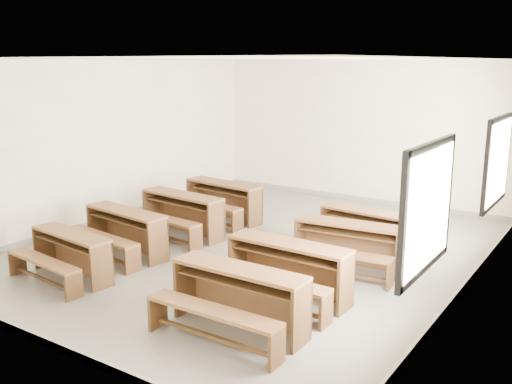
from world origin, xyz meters
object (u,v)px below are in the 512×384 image
Objects in this scene: desk_set_0 at (69,252)px; desk_set_3 at (222,198)px; desk_set_4 at (237,295)px; desk_set_1 at (124,229)px; desk_set_7 at (362,227)px; desk_set_2 at (180,212)px; desk_set_5 at (287,266)px; desk_set_6 at (347,243)px.

desk_set_3 is (-0.06, 3.83, 0.05)m from desk_set_0.
desk_set_1 is at bearing 158.74° from desk_set_4.
desk_set_4 reaches higher than desk_set_1.
desk_set_1 is 2.61m from desk_set_3.
desk_set_2 is at bearing -155.78° from desk_set_7.
desk_set_5 reaches higher than desk_set_6.
desk_set_5 is at bearing 89.30° from desk_set_4.
desk_set_4 is at bearing -45.02° from desk_set_3.
desk_set_5 is at bearing -34.85° from desk_set_3.
desk_set_5 reaches higher than desk_set_7.
desk_set_4 is 1.00× the size of desk_set_6.
desk_set_2 is 1.28m from desk_set_3.
desk_set_4 is (3.07, -0.00, 0.05)m from desk_set_0.
desk_set_2 is 1.01× the size of desk_set_3.
desk_set_0 is 0.93× the size of desk_set_4.
desk_set_2 is at bearing 140.27° from desk_set_4.
desk_set_7 is at bearing 56.10° from desk_set_0.
desk_set_5 is (3.08, 1.14, 0.06)m from desk_set_0.
desk_set_1 is 3.68m from desk_set_6.
desk_set_4 is at bearing -34.30° from desk_set_2.
desk_set_3 is 1.04× the size of desk_set_6.
desk_set_2 is (-0.04, 2.55, 0.06)m from desk_set_0.
desk_set_0 is 3.28m from desk_set_5.
desk_set_7 is (-0.00, 2.54, -0.06)m from desk_set_5.
desk_set_4 is at bearing -14.26° from desk_set_1.
desk_set_5 is at bearing -103.64° from desk_set_6.
desk_set_6 is 1.08m from desk_set_7.
desk_set_0 is 3.07m from desk_set_4.
desk_set_2 is 1.05× the size of desk_set_6.
desk_set_1 reaches higher than desk_set_0.
desk_set_6 is at bearing 44.57° from desk_set_0.
desk_set_3 is at bearing -178.45° from desk_set_7.
desk_set_0 is at bearing -147.25° from desk_set_6.
desk_set_5 reaches higher than desk_set_3.
desk_set_7 is at bearing 89.56° from desk_set_4.
desk_set_1 is (-0.12, 1.21, 0.04)m from desk_set_0.
desk_set_5 is at bearing -19.23° from desk_set_2.
desk_set_4 is at bearing -89.55° from desk_set_5.
desk_set_6 is at bearing 29.03° from desk_set_1.
desk_set_2 is at bearing 175.35° from desk_set_6.
desk_set_7 is at bearing 94.99° from desk_set_6.
desk_set_4 reaches higher than desk_set_7.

